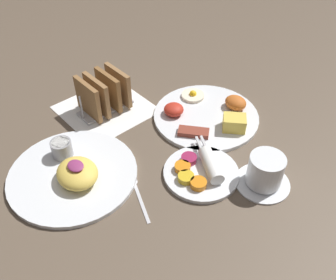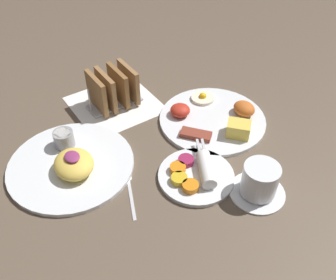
# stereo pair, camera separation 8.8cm
# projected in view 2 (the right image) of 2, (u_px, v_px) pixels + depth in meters

# --- Properties ---
(ground_plane) EXTENTS (3.00, 3.00, 0.00)m
(ground_plane) POSITION_uv_depth(u_px,v_px,m) (145.00, 147.00, 0.91)
(ground_plane) COLOR brown
(napkin_flat) EXTENTS (0.22, 0.22, 0.00)m
(napkin_flat) POSITION_uv_depth(u_px,v_px,m) (115.00, 104.00, 1.03)
(napkin_flat) COLOR white
(napkin_flat) RESTS_ON ground_plane
(plate_breakfast) EXTENTS (0.28, 0.28, 0.05)m
(plate_breakfast) POSITION_uv_depth(u_px,v_px,m) (214.00, 118.00, 0.97)
(plate_breakfast) COLOR white
(plate_breakfast) RESTS_ON ground_plane
(plate_condiments) EXTENTS (0.17, 0.17, 0.04)m
(plate_condiments) POSITION_uv_depth(u_px,v_px,m) (196.00, 174.00, 0.83)
(plate_condiments) COLOR white
(plate_condiments) RESTS_ON ground_plane
(plate_foreground) EXTENTS (0.29, 0.29, 0.06)m
(plate_foreground) POSITION_uv_depth(u_px,v_px,m) (71.00, 162.00, 0.85)
(plate_foreground) COLOR white
(plate_foreground) RESTS_ON ground_plane
(toast_rack) EXTENTS (0.10, 0.15, 0.10)m
(toast_rack) POSITION_uv_depth(u_px,v_px,m) (113.00, 89.00, 1.00)
(toast_rack) COLOR #B7B7BC
(toast_rack) RESTS_ON ground_plane
(coffee_cup) EXTENTS (0.12, 0.12, 0.08)m
(coffee_cup) POSITION_uv_depth(u_px,v_px,m) (259.00, 182.00, 0.78)
(coffee_cup) COLOR white
(coffee_cup) RESTS_ON ground_plane
(teaspoon) EXTENTS (0.12, 0.06, 0.01)m
(teaspoon) POSITION_uv_depth(u_px,v_px,m) (130.00, 187.00, 0.81)
(teaspoon) COLOR silver
(teaspoon) RESTS_ON ground_plane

